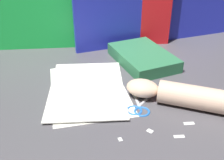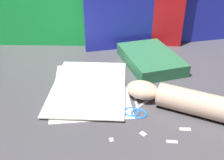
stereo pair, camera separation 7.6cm
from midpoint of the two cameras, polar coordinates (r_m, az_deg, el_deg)
name	(u,v)px [view 2 (the right image)]	position (r m, az deg, el deg)	size (l,w,h in m)	color
ground_plane	(122,96)	(0.80, 4.86, -3.57)	(6.00, 6.00, 0.00)	#4C494F
paper_stack	(90,86)	(0.84, -2.31, -1.50)	(0.26, 0.36, 0.01)	white
book_closed	(150,59)	(0.99, 10.52, 4.50)	(0.24, 0.30, 0.04)	#2D7247
scissors	(138,106)	(0.76, 8.58, -5.66)	(0.14, 0.17, 0.01)	silver
hand_forearm	(185,100)	(0.76, 18.37, -4.29)	(0.32, 0.21, 0.07)	beige
paper_scrap_near	(143,134)	(0.67, 10.08, -11.54)	(0.02, 0.02, 0.00)	white
paper_scrap_mid	(111,140)	(0.65, 3.32, -12.94)	(0.01, 0.01, 0.00)	white
paper_scrap_far	(172,142)	(0.67, 16.23, -12.86)	(0.03, 0.01, 0.00)	white
paper_scrap_side	(185,129)	(0.71, 18.68, -10.19)	(0.03, 0.01, 0.00)	white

